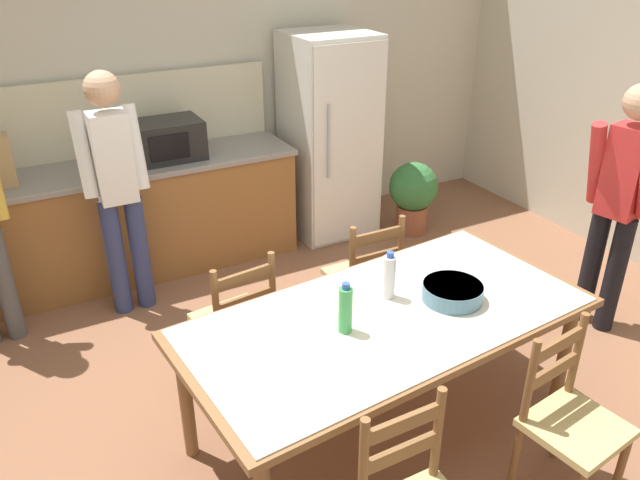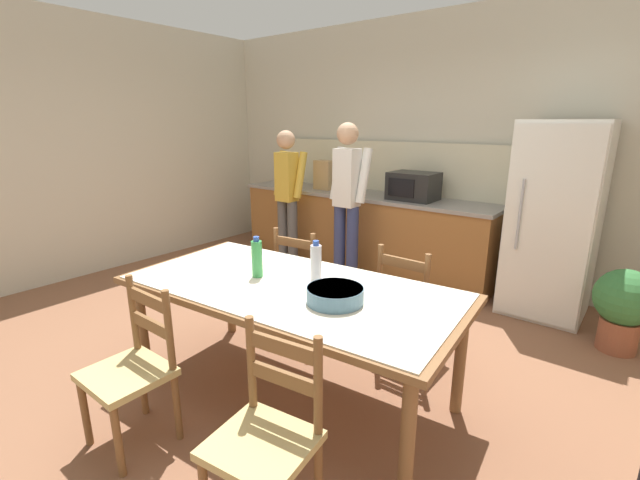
{
  "view_description": "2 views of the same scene",
  "coord_description": "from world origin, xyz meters",
  "px_view_note": "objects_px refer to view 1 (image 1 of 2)",
  "views": [
    {
      "loc": [
        -1.33,
        -2.44,
        2.55
      ],
      "look_at": [
        0.21,
        0.42,
        0.91
      ],
      "focal_mm": 35.0,
      "sensor_mm": 36.0,
      "label": 1
    },
    {
      "loc": [
        1.92,
        -2.08,
        1.75
      ],
      "look_at": [
        0.09,
        0.24,
        0.93
      ],
      "focal_mm": 24.0,
      "sensor_mm": 36.0,
      "label": 2
    }
  ],
  "objects_px": {
    "serving_bowl": "(453,291)",
    "bottle_off_centre": "(389,276)",
    "microwave": "(169,139)",
    "person_by_table": "(619,199)",
    "chair_side_far_left": "(236,322)",
    "dining_table": "(387,325)",
    "chair_side_far_right": "(365,277)",
    "refrigerator": "(329,137)",
    "person_at_counter": "(117,184)",
    "chair_side_near_right": "(569,421)",
    "bottle_near_centre": "(345,309)",
    "potted_plant": "(413,193)"
  },
  "relations": [
    {
      "from": "serving_bowl",
      "to": "bottle_off_centre",
      "type": "bearing_deg",
      "value": 147.1
    },
    {
      "from": "microwave",
      "to": "person_by_table",
      "type": "bearing_deg",
      "value": -44.72
    },
    {
      "from": "chair_side_far_left",
      "to": "dining_table",
      "type": "bearing_deg",
      "value": 118.42
    },
    {
      "from": "chair_side_far_right",
      "to": "dining_table",
      "type": "bearing_deg",
      "value": 65.13
    },
    {
      "from": "refrigerator",
      "to": "person_at_counter",
      "type": "height_order",
      "value": "refrigerator"
    },
    {
      "from": "chair_side_near_right",
      "to": "person_at_counter",
      "type": "relative_size",
      "value": 0.52
    },
    {
      "from": "microwave",
      "to": "serving_bowl",
      "type": "height_order",
      "value": "microwave"
    },
    {
      "from": "chair_side_far_left",
      "to": "person_at_counter",
      "type": "relative_size",
      "value": 0.52
    },
    {
      "from": "chair_side_near_right",
      "to": "bottle_off_centre",
      "type": "bearing_deg",
      "value": 108.88
    },
    {
      "from": "refrigerator",
      "to": "chair_side_far_right",
      "type": "height_order",
      "value": "refrigerator"
    },
    {
      "from": "bottle_near_centre",
      "to": "chair_side_near_right",
      "type": "xyz_separation_m",
      "value": [
        0.81,
        -0.74,
        -0.46
      ]
    },
    {
      "from": "chair_side_far_right",
      "to": "potted_plant",
      "type": "relative_size",
      "value": 1.36
    },
    {
      "from": "microwave",
      "to": "person_by_table",
      "type": "xyz_separation_m",
      "value": [
        2.3,
        -2.28,
        -0.11
      ]
    },
    {
      "from": "person_at_counter",
      "to": "bottle_off_centre",
      "type": "bearing_deg",
      "value": -150.65
    },
    {
      "from": "microwave",
      "to": "potted_plant",
      "type": "distance_m",
      "value": 2.2
    },
    {
      "from": "potted_plant",
      "to": "chair_side_far_left",
      "type": "bearing_deg",
      "value": -150.38
    },
    {
      "from": "refrigerator",
      "to": "bottle_near_centre",
      "type": "bearing_deg",
      "value": -117.43
    },
    {
      "from": "bottle_near_centre",
      "to": "chair_side_near_right",
      "type": "distance_m",
      "value": 1.19
    },
    {
      "from": "chair_side_far_left",
      "to": "person_at_counter",
      "type": "bearing_deg",
      "value": -79.51
    },
    {
      "from": "person_at_counter",
      "to": "potted_plant",
      "type": "bearing_deg",
      "value": -88.42
    },
    {
      "from": "person_by_table",
      "to": "person_at_counter",
      "type": "bearing_deg",
      "value": -43.58
    },
    {
      "from": "chair_side_far_left",
      "to": "chair_side_near_right",
      "type": "height_order",
      "value": "same"
    },
    {
      "from": "dining_table",
      "to": "bottle_near_centre",
      "type": "bearing_deg",
      "value": -175.05
    },
    {
      "from": "chair_side_far_left",
      "to": "chair_side_near_right",
      "type": "xyz_separation_m",
      "value": [
        1.09,
        -1.53,
        0.0
      ]
    },
    {
      "from": "microwave",
      "to": "chair_side_far_right",
      "type": "distance_m",
      "value": 1.9
    },
    {
      "from": "chair_side_far_left",
      "to": "person_by_table",
      "type": "bearing_deg",
      "value": 159.39
    },
    {
      "from": "chair_side_far_right",
      "to": "chair_side_far_left",
      "type": "bearing_deg",
      "value": 5.57
    },
    {
      "from": "person_at_counter",
      "to": "refrigerator",
      "type": "bearing_deg",
      "value": -75.49
    },
    {
      "from": "dining_table",
      "to": "person_by_table",
      "type": "xyz_separation_m",
      "value": [
        1.91,
        0.18,
        0.26
      ]
    },
    {
      "from": "refrigerator",
      "to": "serving_bowl",
      "type": "height_order",
      "value": "refrigerator"
    },
    {
      "from": "person_by_table",
      "to": "potted_plant",
      "type": "height_order",
      "value": "person_by_table"
    },
    {
      "from": "refrigerator",
      "to": "dining_table",
      "type": "height_order",
      "value": "refrigerator"
    },
    {
      "from": "person_at_counter",
      "to": "person_by_table",
      "type": "relative_size",
      "value": 1.02
    },
    {
      "from": "bottle_off_centre",
      "to": "serving_bowl",
      "type": "xyz_separation_m",
      "value": [
        0.28,
        -0.18,
        -0.07
      ]
    },
    {
      "from": "refrigerator",
      "to": "serving_bowl",
      "type": "xyz_separation_m",
      "value": [
        -0.63,
        -2.48,
        -0.06
      ]
    },
    {
      "from": "refrigerator",
      "to": "person_by_table",
      "type": "bearing_deg",
      "value": -68.45
    },
    {
      "from": "serving_bowl",
      "to": "person_by_table",
      "type": "height_order",
      "value": "person_by_table"
    },
    {
      "from": "potted_plant",
      "to": "dining_table",
      "type": "bearing_deg",
      "value": -129.27
    },
    {
      "from": "person_at_counter",
      "to": "person_by_table",
      "type": "height_order",
      "value": "person_at_counter"
    },
    {
      "from": "bottle_near_centre",
      "to": "serving_bowl",
      "type": "distance_m",
      "value": 0.65
    },
    {
      "from": "refrigerator",
      "to": "dining_table",
      "type": "relative_size",
      "value": 0.8
    },
    {
      "from": "dining_table",
      "to": "microwave",
      "type": "bearing_deg",
      "value": 99.21
    },
    {
      "from": "chair_side_far_left",
      "to": "chair_side_far_right",
      "type": "bearing_deg",
      "value": 177.87
    },
    {
      "from": "chair_side_far_right",
      "to": "person_at_counter",
      "type": "relative_size",
      "value": 0.52
    },
    {
      "from": "bottle_off_centre",
      "to": "chair_side_far_right",
      "type": "relative_size",
      "value": 0.3
    },
    {
      "from": "dining_table",
      "to": "person_at_counter",
      "type": "height_order",
      "value": "person_at_counter"
    },
    {
      "from": "dining_table",
      "to": "chair_side_far_right",
      "type": "relative_size",
      "value": 2.43
    },
    {
      "from": "bottle_near_centre",
      "to": "chair_side_far_left",
      "type": "height_order",
      "value": "bottle_near_centre"
    },
    {
      "from": "dining_table",
      "to": "refrigerator",
      "type": "bearing_deg",
      "value": 67.45
    },
    {
      "from": "bottle_off_centre",
      "to": "chair_side_near_right",
      "type": "bearing_deg",
      "value": -63.49
    }
  ]
}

